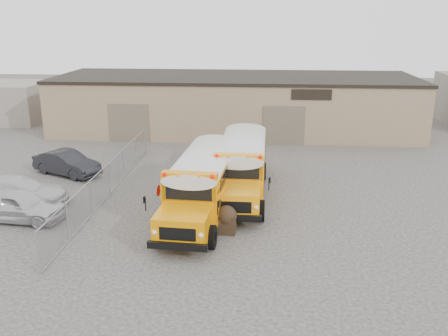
# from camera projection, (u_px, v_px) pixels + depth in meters

# --- Properties ---
(ground) EXTENTS (120.00, 120.00, 0.00)m
(ground) POSITION_uv_depth(u_px,v_px,m) (211.00, 219.00, 24.50)
(ground) COLOR #31302D
(ground) RESTS_ON ground
(warehouse) EXTENTS (30.20, 10.20, 4.67)m
(warehouse) POSITION_uv_depth(u_px,v_px,m) (235.00, 103.00, 42.85)
(warehouse) COLOR #93775B
(warehouse) RESTS_ON ground
(chainlink_fence) EXTENTS (0.07, 18.07, 1.81)m
(chainlink_fence) POSITION_uv_depth(u_px,v_px,m) (109.00, 179.00, 27.54)
(chainlink_fence) COLOR gray
(chainlink_fence) RESTS_ON ground
(distant_building_left) EXTENTS (8.00, 6.00, 3.60)m
(distant_building_left) POSITION_uv_depth(u_px,v_px,m) (2.00, 102.00, 46.60)
(distant_building_left) COLOR gray
(distant_building_left) RESTS_ON ground
(school_bus_left) EXTENTS (3.47, 10.43, 3.01)m
(school_bus_left) POSITION_uv_depth(u_px,v_px,m) (221.00, 147.00, 30.97)
(school_bus_left) COLOR orange
(school_bus_left) RESTS_ON ground
(school_bus_right) EXTENTS (3.16, 10.38, 3.03)m
(school_bus_right) POSITION_uv_depth(u_px,v_px,m) (247.00, 135.00, 33.90)
(school_bus_right) COLOR #FF9D0C
(school_bus_right) RESTS_ON ground
(tarp_bundle) EXTENTS (0.96, 0.96, 1.30)m
(tarp_bundle) POSITION_uv_depth(u_px,v_px,m) (226.00, 219.00, 22.77)
(tarp_bundle) COLOR black
(tarp_bundle) RESTS_ON ground
(car_silver) EXTENTS (4.74, 2.26, 1.56)m
(car_silver) POSITION_uv_depth(u_px,v_px,m) (18.00, 205.00, 24.07)
(car_silver) COLOR silver
(car_silver) RESTS_ON ground
(car_white) EXTENTS (5.30, 2.27, 1.52)m
(car_white) POSITION_uv_depth(u_px,v_px,m) (18.00, 192.00, 26.00)
(car_white) COLOR silver
(car_white) RESTS_ON ground
(car_dark) EXTENTS (4.79, 3.39, 1.50)m
(car_dark) POSITION_uv_depth(u_px,v_px,m) (67.00, 163.00, 31.07)
(car_dark) COLOR black
(car_dark) RESTS_ON ground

